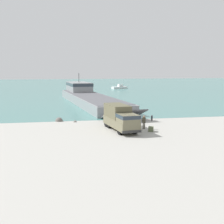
# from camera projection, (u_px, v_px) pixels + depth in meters

# --- Properties ---
(ground_plane) EXTENTS (240.00, 240.00, 0.00)m
(ground_plane) POSITION_uv_depth(u_px,v_px,m) (126.00, 128.00, 41.83)
(ground_plane) COLOR #A8A59E
(water_surface) EXTENTS (240.00, 180.00, 0.01)m
(water_surface) POSITION_uv_depth(u_px,v_px,m) (75.00, 86.00, 136.24)
(water_surface) COLOR #477F7A
(water_surface) RESTS_ON ground_plane
(landing_craft) EXTENTS (11.48, 45.25, 6.67)m
(landing_craft) POSITION_uv_depth(u_px,v_px,m) (88.00, 96.00, 72.45)
(landing_craft) COLOR gray
(landing_craft) RESTS_ON ground_plane
(military_truck) EXTENTS (3.40, 8.17, 3.22)m
(military_truck) POSITION_uv_depth(u_px,v_px,m) (120.00, 118.00, 40.37)
(military_truck) COLOR #6B664C
(military_truck) RESTS_ON ground_plane
(soldier_on_ramp) EXTENTS (0.49, 0.35, 1.82)m
(soldier_on_ramp) POSITION_uv_depth(u_px,v_px,m) (144.00, 121.00, 41.12)
(soldier_on_ramp) COLOR #4C4738
(soldier_on_ramp) RESTS_ON ground_plane
(moored_boat_a) EXTENTS (6.29, 3.74, 1.75)m
(moored_boat_a) POSITION_uv_depth(u_px,v_px,m) (120.00, 87.00, 120.60)
(moored_boat_a) COLOR white
(moored_boat_a) RESTS_ON ground_plane
(mooring_bollard) EXTENTS (0.31, 0.31, 0.82)m
(mooring_bollard) POSITION_uv_depth(u_px,v_px,m) (152.00, 118.00, 48.03)
(mooring_bollard) COLOR #333338
(mooring_bollard) RESTS_ON ground_plane
(cargo_crate) EXTENTS (0.85, 0.92, 0.62)m
(cargo_crate) POSITION_uv_depth(u_px,v_px,m) (151.00, 129.00, 39.72)
(cargo_crate) COLOR #566042
(cargo_crate) RESTS_ON ground_plane
(shoreline_rock_a) EXTENTS (1.16, 1.16, 1.16)m
(shoreline_rock_a) POSITION_uv_depth(u_px,v_px,m) (59.00, 121.00, 47.33)
(shoreline_rock_a) COLOR #66605B
(shoreline_rock_a) RESTS_ON ground_plane
(shoreline_rock_b) EXTENTS (0.51, 0.51, 0.51)m
(shoreline_rock_b) POSITION_uv_depth(u_px,v_px,m) (75.00, 122.00, 46.62)
(shoreline_rock_b) COLOR gray
(shoreline_rock_b) RESTS_ON ground_plane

